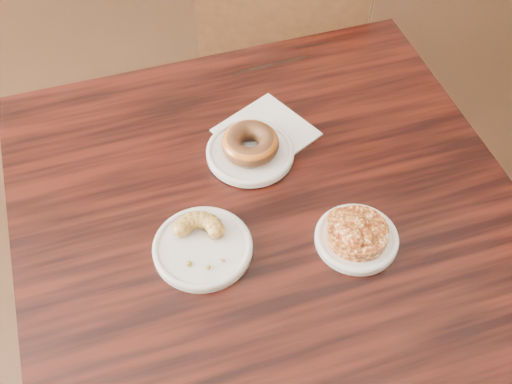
{
  "coord_description": "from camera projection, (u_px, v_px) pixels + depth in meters",
  "views": [
    {
      "loc": [
        -0.03,
        -0.66,
        1.7
      ],
      "look_at": [
        0.05,
        0.06,
        0.8
      ],
      "focal_mm": 45.0,
      "sensor_mm": 36.0,
      "label": 1
    }
  ],
  "objects": [
    {
      "name": "plate_cruller",
      "position": [
        203.0,
        248.0,
        1.13
      ],
      "size": [
        0.18,
        0.18,
        0.01
      ],
      "primitive_type": "cylinder",
      "color": "white",
      "rests_on": "cafe_table"
    },
    {
      "name": "apple_fritter",
      "position": [
        358.0,
        231.0,
        1.13
      ],
      "size": [
        0.15,
        0.15,
        0.04
      ],
      "primitive_type": null,
      "color": "#431107",
      "rests_on": "plate_fritter"
    },
    {
      "name": "plate_fritter",
      "position": [
        356.0,
        239.0,
        1.15
      ],
      "size": [
        0.15,
        0.15,
        0.01
      ],
      "primitive_type": "cylinder",
      "color": "white",
      "rests_on": "cafe_table"
    },
    {
      "name": "napkin",
      "position": [
        266.0,
        132.0,
        1.32
      ],
      "size": [
        0.23,
        0.23,
        0.0
      ],
      "primitive_type": "cube",
      "rotation": [
        0.0,
        0.0,
        0.62
      ],
      "color": "white",
      "rests_on": "cafe_table"
    },
    {
      "name": "chair_far",
      "position": [
        292.0,
        33.0,
        2.01
      ],
      "size": [
        0.65,
        0.65,
        0.9
      ],
      "primitive_type": null,
      "rotation": [
        0.0,
        0.0,
        2.79
      ],
      "color": "black",
      "rests_on": "floor"
    },
    {
      "name": "plate_donut",
      "position": [
        250.0,
        153.0,
        1.27
      ],
      "size": [
        0.17,
        0.17,
        0.01
      ],
      "primitive_type": "cylinder",
      "color": "white",
      "rests_on": "napkin"
    },
    {
      "name": "glazed_donut",
      "position": [
        250.0,
        144.0,
        1.25
      ],
      "size": [
        0.11,
        0.11,
        0.04
      ],
      "primitive_type": "torus",
      "color": "#945B15",
      "rests_on": "plate_donut"
    },
    {
      "name": "cafe_table",
      "position": [
        267.0,
        308.0,
        1.48
      ],
      "size": [
        1.09,
        1.09,
        0.75
      ],
      "primitive_type": "cube",
      "rotation": [
        0.0,
        0.0,
        0.19
      ],
      "color": "black",
      "rests_on": "floor"
    },
    {
      "name": "cruller_fragment",
      "position": [
        202.0,
        241.0,
        1.12
      ],
      "size": [
        0.11,
        0.11,
        0.03
      ],
      "primitive_type": null,
      "color": "brown",
      "rests_on": "plate_cruller"
    }
  ]
}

